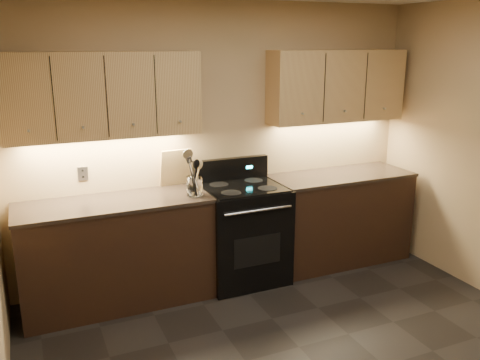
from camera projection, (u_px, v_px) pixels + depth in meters
wall_back at (222, 142)px, 4.86m from camera, size 4.00×0.04×2.60m
counter_left at (117, 252)px, 4.39m from camera, size 1.62×0.62×0.93m
counter_right at (338, 217)px, 5.27m from camera, size 1.46×0.62×0.93m
stove at (243, 232)px, 4.83m from camera, size 0.76×0.68×1.14m
upper_cab_left at (103, 95)px, 4.17m from camera, size 1.60×0.30×0.70m
upper_cab_right at (337, 86)px, 5.05m from camera, size 1.44×0.30×0.70m
outlet_plate at (83, 174)px, 4.40m from camera, size 0.08×0.01×0.12m
utensil_crock at (195, 187)px, 4.41m from camera, size 0.16×0.16×0.17m
cutting_board at (176, 168)px, 4.68m from camera, size 0.29×0.12×0.35m
wooden_spoon at (192, 177)px, 4.38m from camera, size 0.17×0.14×0.30m
black_spoon at (193, 176)px, 4.39m from camera, size 0.08×0.13×0.32m
black_turner at (196, 174)px, 4.36m from camera, size 0.13×0.19×0.37m
steel_spatula at (197, 173)px, 4.40m from camera, size 0.18×0.13×0.38m
steel_skimmer at (198, 172)px, 4.37m from camera, size 0.18×0.10×0.41m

